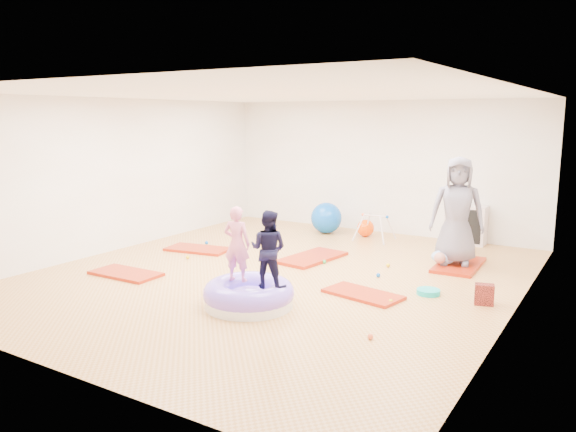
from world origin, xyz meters
The scene contains 19 objects.
room centered at (0.00, 0.00, 1.40)m, with size 7.01×8.01×2.81m.
gym_mat_front_left centered at (-2.04, -1.27, 0.02)m, with size 1.14×0.57×0.05m, color #9C1F00.
gym_mat_mid_left centered at (-2.16, 0.59, 0.02)m, with size 1.17×0.58×0.05m, color #9C1F00.
gym_mat_center_back centered at (-0.03, 1.14, 0.03)m, with size 1.32×0.66×0.06m, color #9C1F00.
gym_mat_right centered at (1.58, -0.26, 0.02)m, with size 1.08×0.54×0.05m, color #9C1F00.
gym_mat_rear_right centered at (2.30, 2.00, 0.03)m, with size 1.31×0.65×0.05m, color #9C1F00.
inflatable_cushion centered at (0.47, -1.45, 0.15)m, with size 1.20×1.20×0.38m.
child_pink centered at (0.25, -1.39, 0.85)m, with size 0.37×0.24×1.01m, color pink.
child_navy centered at (0.76, -1.42, 0.85)m, with size 0.49×0.38×1.01m, color black.
adult_caregiver centered at (2.24, 1.96, 0.94)m, with size 0.87×0.57×1.78m, color slate.
infant centered at (2.08, 1.79, 0.17)m, with size 0.39×0.40×0.23m.
ball_pit_balls centered at (0.44, 0.30, 0.03)m, with size 4.71×3.06×0.07m.
exercise_ball_blue centered at (-0.86, 3.25, 0.33)m, with size 0.66×0.66×0.66m, color blue.
exercise_ball_orange centered at (0.00, 3.37, 0.18)m, with size 0.36×0.36×0.36m, color #FF4700.
infant_play_gym centered at (0.34, 3.05, 0.36)m, with size 0.70×0.66×0.54m.
cube_shelf centered at (1.94, 3.79, 0.38)m, with size 0.76×0.38×0.76m.
balance_disc centered at (2.33, 0.28, 0.04)m, with size 0.33×0.33×0.07m, color #0BADB1.
backpack centered at (3.10, 0.24, 0.14)m, with size 0.24×0.15×0.28m, color #AF2E25.
yellow_toy centered at (-0.36, -0.51, 0.01)m, with size 0.20×0.20×0.03m, color #E1BB0A.
Camera 1 is at (4.63, -7.21, 2.47)m, focal length 35.00 mm.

